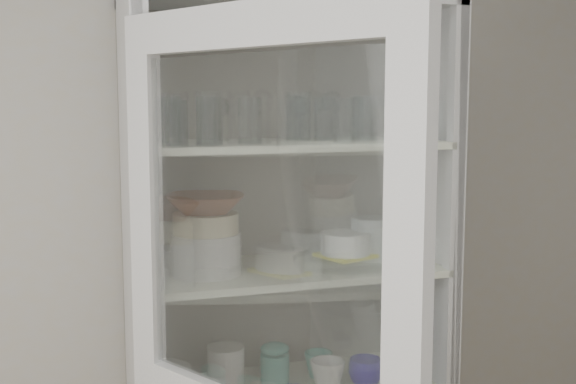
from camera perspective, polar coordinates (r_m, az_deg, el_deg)
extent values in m
cube|color=#AEA595|center=(2.48, -6.05, -4.14)|extent=(3.60, 0.02, 2.60)
cube|color=silver|center=(2.28, -11.88, -11.74)|extent=(0.03, 0.45, 2.10)
cube|color=silver|center=(2.57, 10.48, -9.57)|extent=(0.03, 0.45, 2.10)
cube|color=gray|center=(2.57, -1.49, -9.42)|extent=(1.00, 0.03, 2.10)
cube|color=silver|center=(2.29, 0.00, 14.73)|extent=(1.00, 0.45, 0.03)
cube|color=white|center=(2.31, 0.12, -6.18)|extent=(0.94, 0.42, 0.02)
cube|color=white|center=(2.26, 0.12, 3.76)|extent=(0.94, 0.42, 0.02)
cube|color=silver|center=(1.60, -2.71, 13.13)|extent=(0.47, 0.81, 0.10)
cube|color=silver|center=(1.92, -11.13, -1.46)|extent=(0.08, 0.10, 0.80)
cube|color=silver|center=(1.36, 9.49, -4.93)|extent=(0.08, 0.10, 0.80)
cube|color=silver|center=(1.62, -2.61, -2.94)|extent=(0.36, 0.64, 0.78)
cylinder|color=silver|center=(2.05, -9.37, 5.65)|extent=(0.09, 0.09, 0.14)
cylinder|color=silver|center=(2.03, -8.79, 5.40)|extent=(0.08, 0.08, 0.13)
cylinder|color=silver|center=(2.04, -6.24, 5.79)|extent=(0.09, 0.09, 0.15)
cylinder|color=silver|center=(2.10, -3.02, 5.67)|extent=(0.07, 0.07, 0.14)
cylinder|color=silver|center=(2.24, 6.25, 5.77)|extent=(0.09, 0.09, 0.14)
cylinder|color=silver|center=(2.17, 4.50, 5.64)|extent=(0.07, 0.07, 0.13)
cylinder|color=silver|center=(2.29, 10.80, 5.66)|extent=(0.09, 0.09, 0.14)
cylinder|color=silver|center=(2.19, -9.29, 5.67)|extent=(0.07, 0.07, 0.14)
cylinder|color=silver|center=(2.17, -10.37, 5.77)|extent=(0.08, 0.08, 0.15)
cylinder|color=silver|center=(2.25, 0.84, 5.97)|extent=(0.08, 0.08, 0.15)
cylinder|color=silver|center=(2.31, 2.92, 5.79)|extent=(0.09, 0.09, 0.14)
cylinder|color=silver|center=(2.35, 5.98, 5.86)|extent=(0.09, 0.09, 0.14)
cylinder|color=white|center=(2.22, -6.49, -4.85)|extent=(0.22, 0.22, 0.13)
cylinder|color=white|center=(2.38, -7.57, -4.90)|extent=(0.23, 0.23, 0.06)
cylinder|color=beige|center=(2.20, -6.52, -2.45)|extent=(0.24, 0.24, 0.06)
imported|color=brown|center=(2.19, -6.55, -0.91)|extent=(0.28, 0.28, 0.06)
cylinder|color=silver|center=(2.37, 4.56, -5.36)|extent=(0.45, 0.45, 0.02)
cube|color=yellow|center=(2.37, 4.56, -5.01)|extent=(0.20, 0.20, 0.01)
cylinder|color=white|center=(2.36, 4.57, -4.04)|extent=(0.19, 0.19, 0.07)
cylinder|color=silver|center=(2.43, 6.59, -3.63)|extent=(0.14, 0.14, 0.14)
imported|color=#08068E|center=(2.44, 6.16, -13.95)|extent=(0.14, 0.14, 0.09)
imported|color=teal|center=(2.49, 2.42, -13.47)|extent=(0.11, 0.11, 0.09)
imported|color=white|center=(2.38, 3.15, -14.30)|extent=(0.15, 0.15, 0.10)
cylinder|color=teal|center=(2.45, -1.04, -13.73)|extent=(0.10, 0.10, 0.10)
ellipsoid|color=teal|center=(2.43, -1.04, -12.47)|extent=(0.10, 0.10, 0.02)
cylinder|color=white|center=(2.40, -4.93, -13.69)|extent=(0.15, 0.15, 0.14)
cylinder|color=silver|center=(2.09, -6.17, 5.64)|extent=(0.07, 0.07, 0.14)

